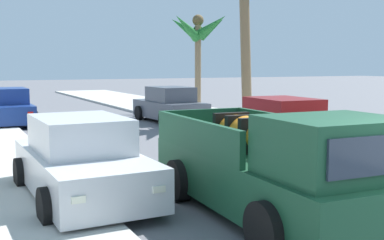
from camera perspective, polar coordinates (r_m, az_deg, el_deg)
name	(u,v)px	position (r m, az deg, el deg)	size (l,w,h in m)	color
sidewalk_right	(270,129)	(18.51, 9.20, -1.08)	(4.67, 60.00, 0.12)	beige
curb_right	(249,131)	(17.99, 6.78, -1.29)	(0.16, 60.00, 0.10)	silver
pickup_truck	(272,169)	(7.89, 9.50, -5.77)	(2.38, 5.29, 1.80)	#19472D
car_left_near	(284,127)	(14.17, 10.84, -0.77)	(2.21, 4.34, 1.54)	maroon
car_right_near	(82,161)	(9.15, -12.93, -4.80)	(2.10, 4.29, 1.54)	silver
car_right_mid	(7,108)	(21.45, -21.03, 1.36)	(2.02, 4.26, 1.54)	navy
car_right_far	(170,106)	(21.16, -2.65, 1.72)	(2.15, 4.32, 1.54)	#474C56
palm_tree_left_mid	(198,32)	(26.08, 0.76, 10.33)	(3.63, 3.44, 5.21)	#846B4C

